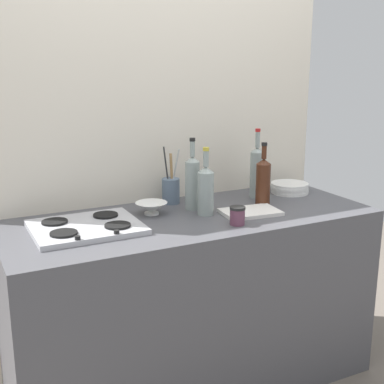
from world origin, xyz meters
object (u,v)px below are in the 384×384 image
object	(u,v)px
stovetop_hob	(86,227)
wine_bottle_mid_left	(257,171)
wine_bottle_mid_right	(192,182)
plate_stack	(290,188)
mixing_bowl	(151,208)
cutting_board	(250,212)
utensil_crock	(171,190)
condiment_jar_front	(237,216)
wine_bottle_rightmost	(263,181)
wine_bottle_leftmost	(206,189)

from	to	relation	value
stovetop_hob	wine_bottle_mid_left	size ratio (longest dim) A/B	1.25
wine_bottle_mid_right	plate_stack	bearing A→B (deg)	4.34
mixing_bowl	cutting_board	xyz separation A→B (m)	(0.44, -0.21, -0.02)
wine_bottle_mid_left	cutting_board	distance (m)	0.35
stovetop_hob	utensil_crock	xyz separation A→B (m)	(0.52, 0.24, 0.06)
stovetop_hob	mixing_bowl	xyz separation A→B (m)	(0.35, 0.09, 0.02)
wine_bottle_mid_right	condiment_jar_front	distance (m)	0.34
wine_bottle_mid_left	plate_stack	bearing A→B (deg)	0.62
utensil_crock	wine_bottle_mid_right	bearing A→B (deg)	-71.37
stovetop_hob	wine_bottle_rightmost	bearing A→B (deg)	-0.56
stovetop_hob	plate_stack	xyz separation A→B (m)	(1.21, 0.13, 0.01)
wine_bottle_mid_right	utensil_crock	bearing A→B (deg)	108.63
wine_bottle_mid_left	utensil_crock	size ratio (longest dim) A/B	1.26
stovetop_hob	cutting_board	bearing A→B (deg)	-8.48
plate_stack	wine_bottle_leftmost	bearing A→B (deg)	-165.41
wine_bottle_rightmost	cutting_board	xyz separation A→B (m)	(-0.14, -0.11, -0.12)
mixing_bowl	cutting_board	bearing A→B (deg)	-25.45
plate_stack	utensil_crock	world-z (taller)	utensil_crock
condiment_jar_front	cutting_board	xyz separation A→B (m)	(0.15, 0.12, -0.03)
wine_bottle_leftmost	wine_bottle_rightmost	size ratio (longest dim) A/B	1.01
utensil_crock	condiment_jar_front	world-z (taller)	utensil_crock
condiment_jar_front	wine_bottle_mid_left	bearing A→B (deg)	46.93
wine_bottle_mid_right	cutting_board	distance (m)	0.32
wine_bottle_mid_right	wine_bottle_rightmost	bearing A→B (deg)	-14.71
cutting_board	mixing_bowl	bearing A→B (deg)	154.55
wine_bottle_mid_left	cutting_board	bearing A→B (deg)	-128.21
utensil_crock	condiment_jar_front	distance (m)	0.49
stovetop_hob	utensil_crock	distance (m)	0.57
utensil_crock	wine_bottle_mid_left	bearing A→B (deg)	-12.75
cutting_board	stovetop_hob	bearing A→B (deg)	171.52
wine_bottle_leftmost	wine_bottle_mid_right	bearing A→B (deg)	97.35
mixing_bowl	condiment_jar_front	world-z (taller)	condiment_jar_front
stovetop_hob	wine_bottle_rightmost	world-z (taller)	wine_bottle_rightmost
plate_stack	wine_bottle_mid_right	distance (m)	0.65
stovetop_hob	wine_bottle_mid_left	distance (m)	1.00
wine_bottle_leftmost	stovetop_hob	bearing A→B (deg)	177.16
wine_bottle_mid_right	mixing_bowl	size ratio (longest dim) A/B	2.30
plate_stack	wine_bottle_rightmost	bearing A→B (deg)	-153.05
stovetop_hob	wine_bottle_rightmost	size ratio (longest dim) A/B	1.44
wine_bottle_leftmost	condiment_jar_front	size ratio (longest dim) A/B	3.88
plate_stack	wine_bottle_mid_left	bearing A→B (deg)	-179.38
stovetop_hob	plate_stack	world-z (taller)	plate_stack
wine_bottle_mid_left	wine_bottle_rightmost	bearing A→B (deg)	-110.33
wine_bottle_mid_right	condiment_jar_front	world-z (taller)	wine_bottle_mid_right
wine_bottle_mid_left	mixing_bowl	xyz separation A→B (m)	(-0.63, -0.04, -0.11)
mixing_bowl	condiment_jar_front	xyz separation A→B (m)	(0.29, -0.32, 0.01)
wine_bottle_mid_right	condiment_jar_front	xyz separation A→B (m)	(0.07, -0.32, -0.10)
wine_bottle_mid_left	mixing_bowl	size ratio (longest dim) A/B	2.40
wine_bottle_leftmost	condiment_jar_front	bearing A→B (deg)	-75.01
wine_bottle_leftmost	wine_bottle_mid_right	world-z (taller)	wine_bottle_mid_right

